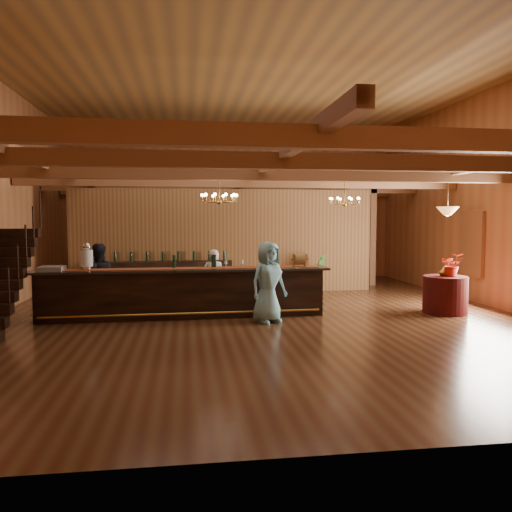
{
  "coord_description": "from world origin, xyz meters",
  "views": [
    {
      "loc": [
        -1.64,
        -11.41,
        2.23
      ],
      "look_at": [
        0.03,
        0.52,
        1.32
      ],
      "focal_mm": 35.0,
      "sensor_mm": 36.0,
      "label": 1
    }
  ],
  "objects": [
    {
      "name": "wall_back",
      "position": [
        0.0,
        7.0,
        2.75
      ],
      "size": [
        12.0,
        0.1,
        5.5
      ],
      "primitive_type": "cube",
      "color": "#AB6D3F",
      "rests_on": "floor"
    },
    {
      "name": "beam_grid",
      "position": [
        0.0,
        0.51,
        3.24
      ],
      "size": [
        11.9,
        13.9,
        0.39
      ],
      "color": "brown",
      "rests_on": "wall_left"
    },
    {
      "name": "glass_rack_tray",
      "position": [
        -4.51,
        -0.24,
        1.15
      ],
      "size": [
        0.5,
        0.5,
        0.1
      ],
      "primitive_type": "cube",
      "color": "gray",
      "rests_on": "tasting_bar"
    },
    {
      "name": "support_posts",
      "position": [
        0.0,
        -0.5,
        1.6
      ],
      "size": [
        9.2,
        10.2,
        3.2
      ],
      "color": "brown",
      "rests_on": "floor"
    },
    {
      "name": "bar_bottle_0",
      "position": [
        -1.92,
        -0.01,
        1.25
      ],
      "size": [
        0.07,
        0.07,
        0.3
      ],
      "primitive_type": "cylinder",
      "color": "black",
      "rests_on": "tasting_bar"
    },
    {
      "name": "raffle_drum",
      "position": [
        0.96,
        -0.13,
        1.28
      ],
      "size": [
        0.34,
        0.24,
        0.3
      ],
      "color": "olive",
      "rests_on": "tasting_bar"
    },
    {
      "name": "bar_bottle_1",
      "position": [
        -1.04,
        0.0,
        1.25
      ],
      "size": [
        0.07,
        0.07,
        0.3
      ],
      "primitive_type": "cylinder",
      "color": "black",
      "rests_on": "tasting_bar"
    },
    {
      "name": "table_vase",
      "position": [
        4.34,
        -0.46,
        1.04
      ],
      "size": [
        0.19,
        0.19,
        0.33
      ],
      "primitive_type": "imported",
      "rotation": [
        0.0,
        0.0,
        -0.21
      ],
      "color": "#B98D3C",
      "rests_on": "round_table"
    },
    {
      "name": "staff_second",
      "position": [
        -3.69,
        0.51,
        0.83
      ],
      "size": [
        0.96,
        0.85,
        1.65
      ],
      "primitive_type": "imported",
      "rotation": [
        0.0,
        0.0,
        3.47
      ],
      "color": "black",
      "rests_on": "floor"
    },
    {
      "name": "table_flowers",
      "position": [
        4.5,
        -0.58,
        1.15
      ],
      "size": [
        0.61,
        0.56,
        0.55
      ],
      "primitive_type": "imported",
      "rotation": [
        0.0,
        0.0,
        -0.31
      ],
      "color": "red",
      "rests_on": "round_table"
    },
    {
      "name": "wall_front",
      "position": [
        0.0,
        -7.0,
        2.75
      ],
      "size": [
        12.0,
        0.1,
        5.5
      ],
      "primitive_type": "cube",
      "color": "#AB6D3F",
      "rests_on": "floor"
    },
    {
      "name": "wall_right",
      "position": [
        6.0,
        0.0,
        2.75
      ],
      "size": [
        0.1,
        14.0,
        5.5
      ],
      "primitive_type": "cube",
      "color": "#AB6D3F",
      "rests_on": "floor"
    },
    {
      "name": "partition_wall",
      "position": [
        -0.5,
        3.5,
        1.55
      ],
      "size": [
        9.0,
        0.18,
        3.1
      ],
      "primitive_type": "cube",
      "color": "brown",
      "rests_on": "floor"
    },
    {
      "name": "chandelier_left",
      "position": [
        -0.9,
        -0.25,
        2.69
      ],
      "size": [
        0.8,
        0.8,
        0.66
      ],
      "color": "#B98D3C",
      "rests_on": "beam_grid"
    },
    {
      "name": "bartender",
      "position": [
        -1.0,
        0.57,
        0.75
      ],
      "size": [
        0.6,
        0.46,
        1.49
      ],
      "primitive_type": "imported",
      "rotation": [
        0.0,
        0.0,
        2.94
      ],
      "color": "white",
      "rests_on": "floor"
    },
    {
      "name": "guest",
      "position": [
        0.09,
        -0.95,
        0.87
      ],
      "size": [
        1.01,
        0.88,
        1.74
      ],
      "primitive_type": "imported",
      "rotation": [
        0.0,
        0.0,
        0.47
      ],
      "color": "#76B7C8",
      "rests_on": "floor"
    },
    {
      "name": "window_right_back",
      "position": [
        5.95,
        1.0,
        1.55
      ],
      "size": [
        0.12,
        1.05,
        1.75
      ],
      "primitive_type": "cube",
      "color": "white",
      "rests_on": "wall_right"
    },
    {
      "name": "backroom_boxes",
      "position": [
        -0.29,
        5.5,
        0.53
      ],
      "size": [
        4.1,
        0.6,
        1.1
      ],
      "color": "black",
      "rests_on": "floor"
    },
    {
      "name": "ceiling",
      "position": [
        0.0,
        0.0,
        5.5
      ],
      "size": [
        14.0,
        14.0,
        0.0
      ],
      "primitive_type": "plane",
      "rotation": [
        3.14,
        0.0,
        0.0
      ],
      "color": "olive",
      "rests_on": "wall_back"
    },
    {
      "name": "beverage_dispenser",
      "position": [
        -3.8,
        -0.12,
        1.39
      ],
      "size": [
        0.26,
        0.26,
        0.6
      ],
      "color": "silver",
      "rests_on": "tasting_bar"
    },
    {
      "name": "bar_bottle_2",
      "position": [
        -1.0,
        0.01,
        1.25
      ],
      "size": [
        0.07,
        0.07,
        0.3
      ],
      "primitive_type": "cylinder",
      "color": "black",
      "rests_on": "tasting_bar"
    },
    {
      "name": "tasting_bar",
      "position": [
        -1.71,
        -0.14,
        0.56
      ],
      "size": [
        6.63,
        0.98,
        1.11
      ],
      "rotation": [
        0.0,
        0.0,
        0.02
      ],
      "color": "black",
      "rests_on": "floor"
    },
    {
      "name": "chandelier_right",
      "position": [
        2.45,
        1.15,
        2.69
      ],
      "size": [
        0.8,
        0.8,
        0.67
      ],
      "color": "#B98D3C",
      "rests_on": "beam_grid"
    },
    {
      "name": "backbar_shelf",
      "position": [
        -2.1,
        3.25,
        0.5
      ],
      "size": [
        3.57,
        1.05,
        0.99
      ],
      "primitive_type": "cube",
      "rotation": [
        0.0,
        0.0,
        0.14
      ],
      "color": "black",
      "rests_on": "floor"
    },
    {
      "name": "floor_plant",
      "position": [
        2.18,
        2.86,
        0.59
      ],
      "size": [
        0.78,
        0.7,
        1.18
      ],
      "primitive_type": "imported",
      "rotation": [
        0.0,
        0.0,
        0.31
      ],
      "color": "#315F24",
      "rests_on": "floor"
    },
    {
      "name": "floor",
      "position": [
        0.0,
        0.0,
        0.0
      ],
      "size": [
        14.0,
        14.0,
        0.0
      ],
      "primitive_type": "plane",
      "color": "#401F11",
      "rests_on": "ground"
    },
    {
      "name": "pendant_lamp",
      "position": [
        4.38,
        -0.52,
        2.4
      ],
      "size": [
        0.52,
        0.52,
        0.9
      ],
      "color": "#B98D3C",
      "rests_on": "beam_grid"
    },
    {
      "name": "round_table",
      "position": [
        4.38,
        -0.52,
        0.44
      ],
      "size": [
        1.01,
        1.01,
        0.88
      ],
      "primitive_type": "cylinder",
      "color": "#420A03",
      "rests_on": "floor"
    }
  ]
}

